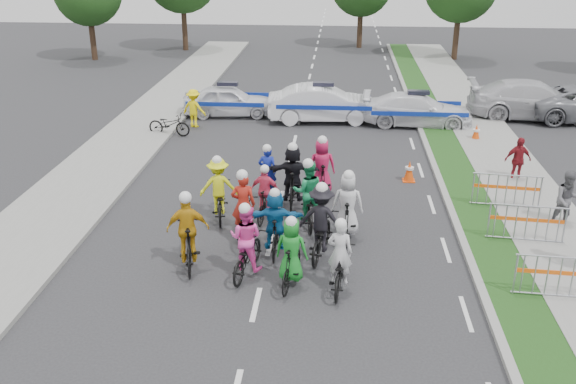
# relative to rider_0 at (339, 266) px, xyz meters

# --- Properties ---
(ground) EXTENTS (90.00, 90.00, 0.00)m
(ground) POSITION_rel_rider_0_xyz_m (-1.83, -0.84, -0.61)
(ground) COLOR #28282B
(ground) RESTS_ON ground
(curb_right) EXTENTS (0.20, 60.00, 0.12)m
(curb_right) POSITION_rel_rider_0_xyz_m (3.27, 4.16, -0.55)
(curb_right) COLOR gray
(curb_right) RESTS_ON ground
(grass_strip) EXTENTS (1.20, 60.00, 0.11)m
(grass_strip) POSITION_rel_rider_0_xyz_m (3.97, 4.16, -0.55)
(grass_strip) COLOR #1F3F14
(grass_strip) RESTS_ON ground
(sidewalk_right) EXTENTS (2.40, 60.00, 0.13)m
(sidewalk_right) POSITION_rel_rider_0_xyz_m (5.77, 4.16, -0.54)
(sidewalk_right) COLOR gray
(sidewalk_right) RESTS_ON ground
(sidewalk_left) EXTENTS (3.00, 60.00, 0.13)m
(sidewalk_left) POSITION_rel_rider_0_xyz_m (-8.33, 4.16, -0.54)
(sidewalk_left) COLOR gray
(sidewalk_left) RESTS_ON ground
(rider_0) EXTENTS (0.79, 1.85, 1.83)m
(rider_0) POSITION_rel_rider_0_xyz_m (0.00, 0.00, 0.00)
(rider_0) COLOR black
(rider_0) RESTS_ON ground
(rider_1) EXTENTS (0.83, 1.77, 1.80)m
(rider_1) POSITION_rel_rider_0_xyz_m (-1.11, 0.08, 0.10)
(rider_1) COLOR black
(rider_1) RESTS_ON ground
(rider_2) EXTENTS (1.01, 1.95, 1.90)m
(rider_2) POSITION_rel_rider_0_xyz_m (-2.22, 0.52, 0.10)
(rider_2) COLOR black
(rider_2) RESTS_ON ground
(rider_3) EXTENTS (1.09, 2.01, 2.04)m
(rider_3) POSITION_rel_rider_0_xyz_m (-3.67, 0.76, 0.17)
(rider_3) COLOR black
(rider_3) RESTS_ON ground
(rider_4) EXTENTS (1.23, 2.09, 2.04)m
(rider_4) POSITION_rel_rider_0_xyz_m (-0.48, 1.61, 0.18)
(rider_4) COLOR black
(rider_4) RESTS_ON ground
(rider_5) EXTENTS (1.47, 1.75, 1.83)m
(rider_5) POSITION_rel_rider_0_xyz_m (-1.64, 1.66, 0.16)
(rider_5) COLOR black
(rider_5) RESTS_ON ground
(rider_6) EXTENTS (0.86, 2.06, 2.05)m
(rider_6) POSITION_rel_rider_0_xyz_m (-2.54, 2.31, 0.07)
(rider_6) COLOR black
(rider_6) RESTS_ON ground
(rider_7) EXTENTS (0.85, 1.91, 1.98)m
(rider_7) POSITION_rel_rider_0_xyz_m (0.19, 2.69, 0.16)
(rider_7) COLOR black
(rider_7) RESTS_ON ground
(rider_8) EXTENTS (0.96, 2.04, 2.00)m
(rider_8) POSITION_rel_rider_0_xyz_m (-0.91, 3.44, 0.13)
(rider_8) COLOR black
(rider_8) RESTS_ON ground
(rider_9) EXTENTS (0.90, 1.67, 1.70)m
(rider_9) POSITION_rel_rider_0_xyz_m (-2.13, 3.68, 0.05)
(rider_9) COLOR black
(rider_9) RESTS_ON ground
(rider_10) EXTENTS (1.16, 1.98, 1.93)m
(rider_10) POSITION_rel_rider_0_xyz_m (-3.46, 3.67, 0.14)
(rider_10) COLOR black
(rider_10) RESTS_ON ground
(rider_11) EXTENTS (1.59, 1.90, 2.00)m
(rider_11) POSITION_rel_rider_0_xyz_m (-1.43, 4.82, 0.23)
(rider_11) COLOR black
(rider_11) RESTS_ON ground
(rider_12) EXTENTS (0.77, 1.83, 1.82)m
(rider_12) POSITION_rel_rider_0_xyz_m (-2.22, 5.15, -0.00)
(rider_12) COLOR black
(rider_12) RESTS_ON ground
(rider_13) EXTENTS (0.91, 1.97, 2.01)m
(rider_13) POSITION_rel_rider_0_xyz_m (-0.59, 5.52, 0.17)
(rider_13) COLOR black
(rider_13) RESTS_ON ground
(police_car_0) EXTENTS (4.14, 2.02, 1.36)m
(police_car_0) POSITION_rel_rider_0_xyz_m (-5.05, 14.66, 0.07)
(police_car_0) COLOR white
(police_car_0) RESTS_ON ground
(police_car_1) EXTENTS (4.86, 2.03, 1.56)m
(police_car_1) POSITION_rel_rider_0_xyz_m (-0.81, 14.03, 0.17)
(police_car_1) COLOR white
(police_car_1) RESTS_ON ground
(police_car_2) EXTENTS (4.75, 2.22, 1.34)m
(police_car_2) POSITION_rel_rider_0_xyz_m (3.19, 13.79, 0.06)
(police_car_2) COLOR white
(police_car_2) RESTS_ON ground
(civilian_sedan) EXTENTS (5.81, 2.68, 1.65)m
(civilian_sedan) POSITION_rel_rider_0_xyz_m (8.39, 15.28, 0.22)
(civilian_sedan) COLOR silver
(civilian_sedan) RESTS_ON ground
(spectator_1) EXTENTS (0.80, 0.63, 1.64)m
(spectator_1) POSITION_rel_rider_0_xyz_m (6.26, 3.86, 0.21)
(spectator_1) COLOR #59595E
(spectator_1) RESTS_ON ground
(spectator_2) EXTENTS (0.95, 0.55, 1.53)m
(spectator_2) POSITION_rel_rider_0_xyz_m (5.76, 7.32, 0.16)
(spectator_2) COLOR maroon
(spectator_2) RESTS_ON ground
(marshal_hiviz) EXTENTS (1.17, 0.88, 1.60)m
(marshal_hiviz) POSITION_rel_rider_0_xyz_m (-6.18, 12.78, 0.19)
(marshal_hiviz) COLOR yellow
(marshal_hiviz) RESTS_ON ground
(barrier_0) EXTENTS (2.03, 0.63, 1.12)m
(barrier_0) POSITION_rel_rider_0_xyz_m (4.87, -0.13, -0.05)
(barrier_0) COLOR #A5A8AD
(barrier_0) RESTS_ON ground
(barrier_1) EXTENTS (2.04, 0.70, 1.12)m
(barrier_1) POSITION_rel_rider_0_xyz_m (4.87, 2.68, -0.05)
(barrier_1) COLOR #A5A8AD
(barrier_1) RESTS_ON ground
(barrier_2) EXTENTS (2.04, 0.72, 1.12)m
(barrier_2) POSITION_rel_rider_0_xyz_m (4.87, 4.95, -0.05)
(barrier_2) COLOR #A5A8AD
(barrier_2) RESTS_ON ground
(cone_0) EXTENTS (0.40, 0.40, 0.70)m
(cone_0) POSITION_rel_rider_0_xyz_m (2.26, 7.11, -0.27)
(cone_0) COLOR #F24C0C
(cone_0) RESTS_ON ground
(cone_1) EXTENTS (0.40, 0.40, 0.70)m
(cone_1) POSITION_rel_rider_0_xyz_m (5.28, 11.68, -0.27)
(cone_1) COLOR #F24C0C
(cone_1) RESTS_ON ground
(parked_bike) EXTENTS (1.83, 0.88, 0.92)m
(parked_bike) POSITION_rel_rider_0_xyz_m (-6.93, 11.48, -0.15)
(parked_bike) COLOR black
(parked_bike) RESTS_ON ground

